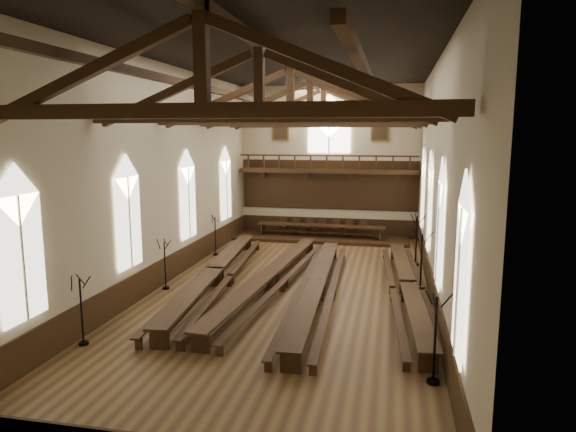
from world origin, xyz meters
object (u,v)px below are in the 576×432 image
candelabrum_left_mid (165,274)px  candelabrum_right_far (416,250)px  refectory_row_a (215,272)px  high_table (320,227)px  candelabrum_left_near (82,324)px  candelabrum_left_far (216,243)px  candelabrum_right_near (434,356)px  refectory_row_c (317,284)px  refectory_row_d (407,286)px  refectory_row_b (270,276)px  candelabrum_right_mid (421,276)px  dais (320,238)px

candelabrum_left_mid → candelabrum_right_far: 12.90m
refectory_row_a → high_table: (3.29, 11.03, 0.27)m
high_table → candelabrum_left_near: (-5.23, -18.33, -0.15)m
high_table → candelabrum_left_far: size_ratio=3.60×
candelabrum_right_near → refectory_row_c: bearing=122.2°
refectory_row_d → candelabrum_right_far: candelabrum_right_far is taller
refectory_row_b → candelabrum_right_mid: bearing=2.9°
candelabrum_right_near → high_table: bearing=107.4°
refectory_row_b → candelabrum_right_far: candelabrum_right_far is taller
refectory_row_c → candelabrum_left_far: (-6.80, 6.41, 0.13)m
high_table → candelabrum_left_mid: (-5.23, -12.08, -0.17)m
candelabrum_right_near → candelabrum_right_far: bearing=90.0°
refectory_row_a → candelabrum_right_far: 10.70m
refectory_row_c → candelabrum_right_mid: size_ratio=5.22×
refectory_row_c → candelabrum_left_mid: (-6.80, -0.18, 0.12)m
dais → candelabrum_left_far: 7.61m
high_table → candelabrum_right_mid: candelabrum_right_mid is taller
refectory_row_a → candelabrum_left_mid: 2.21m
refectory_row_d → candelabrum_left_mid: candelabrum_left_mid is taller
candelabrum_right_far → refectory_row_a: bearing=-148.9°
refectory_row_a → refectory_row_b: size_ratio=1.02×
refectory_row_d → candelabrum_left_mid: bearing=-175.3°
refectory_row_b → candelabrum_left_far: 7.24m
candelabrum_right_mid → refectory_row_c: bearing=-165.2°
refectory_row_b → dais: 11.13m
dais → candelabrum_right_near: 19.64m
high_table → candelabrum_right_mid: bearing=-61.4°
refectory_row_a → refectory_row_b: 2.63m
refectory_row_d → dais: (-5.32, 11.21, -0.45)m
refectory_row_d → candelabrum_left_far: (-10.55, 5.72, 0.16)m
refectory_row_d → candelabrum_left_far: candelabrum_left_far is taller
candelabrum_left_mid → high_table: bearing=66.6°
candelabrum_left_far → refectory_row_c: bearing=-43.3°
refectory_row_b → candelabrum_left_mid: size_ratio=6.55×
dais → candelabrum_left_near: bearing=-105.9°
refectory_row_a → candelabrum_right_mid: (9.16, 0.26, 0.26)m
candelabrum_right_near → candelabrum_right_far: (0.00, 13.23, 0.03)m
refectory_row_a → candelabrum_right_far: (9.16, 5.53, 0.24)m
refectory_row_a → candelabrum_left_mid: size_ratio=6.66×
refectory_row_b → dais: bearing=86.6°
high_table → candelabrum_right_far: (5.87, -5.50, -0.02)m
high_table → candelabrum_right_near: 19.62m
high_table → candelabrum_left_far: bearing=-133.6°
dais → candelabrum_right_mid: bearing=-61.4°
candelabrum_left_near → candelabrum_right_near: (11.10, -0.39, 0.09)m
candelabrum_left_mid → candelabrum_left_far: (0.00, 6.59, 0.02)m
refectory_row_a → candelabrum_right_near: (9.16, -7.70, 0.21)m
refectory_row_d → candelabrum_left_far: size_ratio=6.21×
refectory_row_b → candelabrum_left_far: bearing=129.2°
candelabrum_left_near → candelabrum_left_mid: bearing=90.0°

